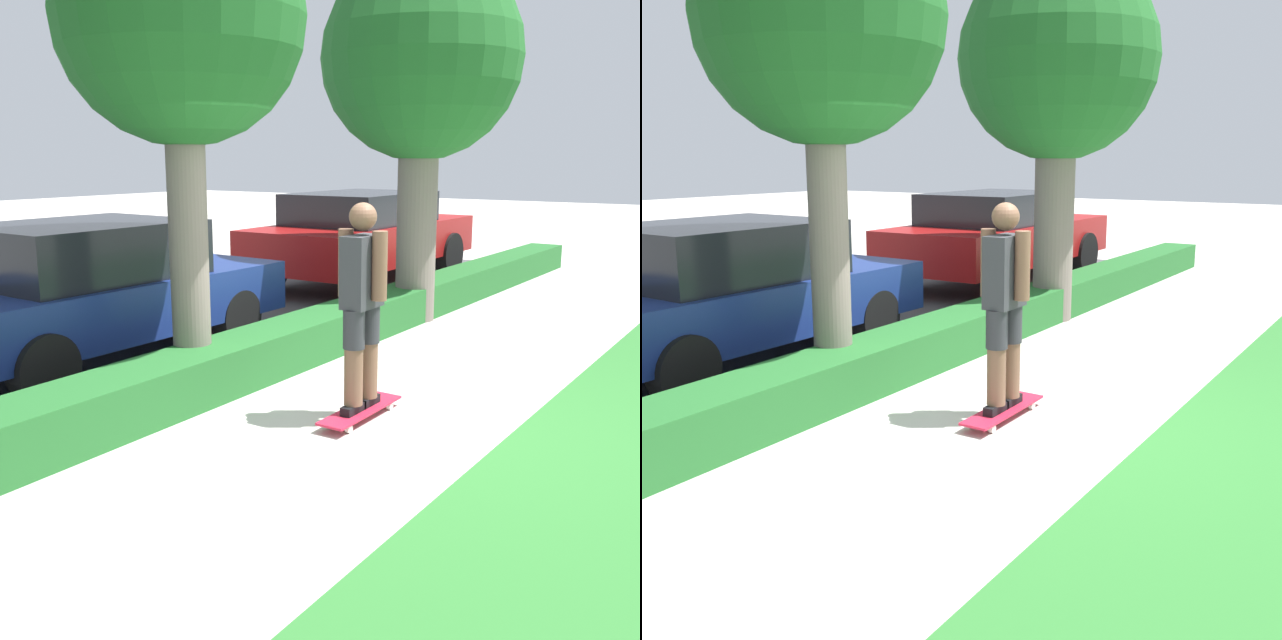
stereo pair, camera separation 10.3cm
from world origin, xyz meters
The scene contains 9 objects.
ground_plane centered at (0.00, 0.00, 0.00)m, with size 60.00×60.00×0.00m, color #BCB7AD.
street_asphalt centered at (0.00, 4.20, 0.00)m, with size 18.54×5.00×0.01m.
hedge_row centered at (0.00, 1.60, 0.22)m, with size 18.54×0.60×0.44m.
skateboard centered at (-0.13, 0.15, 0.07)m, with size 0.97×0.24×0.09m.
skater_person centered at (-0.13, 0.15, 0.97)m, with size 0.50×0.43×1.66m.
tree_mid centered at (-0.31, 1.82, 3.17)m, with size 2.12×2.12×4.28m.
tree_far centered at (3.53, 1.52, 3.19)m, with size 2.47×2.47×4.51m.
parked_car_middle centered at (-0.09, 3.45, 0.75)m, with size 4.16×1.95×1.44m.
parked_car_rear centered at (5.74, 3.60, 0.81)m, with size 4.79×1.99×1.51m.
Camera 1 is at (-5.12, -2.81, 2.10)m, focal length 42.00 mm.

